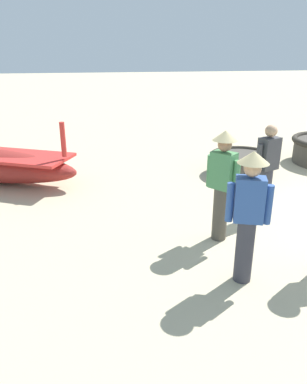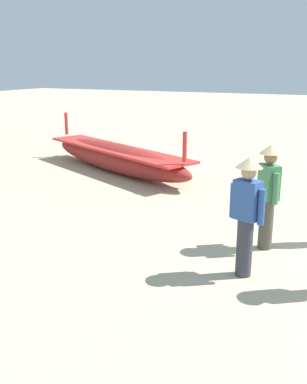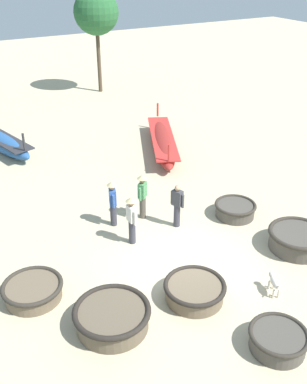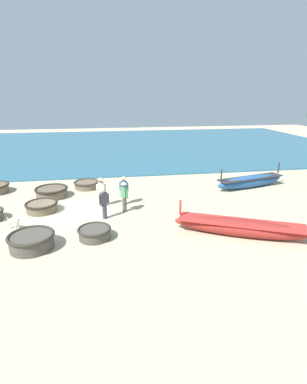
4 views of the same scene
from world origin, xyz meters
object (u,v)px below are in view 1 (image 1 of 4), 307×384
(coracle_front_right, at_px, (242,163))
(fisherman_with_hat, at_px, (222,179))
(fisherman_by_coracle, at_px, (267,168))
(fisherman_standing_right, at_px, (248,210))

(coracle_front_right, distance_m, fisherman_with_hat, 3.33)
(coracle_front_right, relative_size, fisherman_with_hat, 0.88)
(fisherman_by_coracle, height_order, fisherman_with_hat, fisherman_with_hat)
(coracle_front_right, relative_size, fisherman_by_coracle, 0.93)
(coracle_front_right, distance_m, fisherman_standing_right, 4.33)
(fisherman_standing_right, bearing_deg, fisherman_with_hat, -3.11)
(fisherman_with_hat, bearing_deg, fisherman_by_coracle, -54.38)
(coracle_front_right, bearing_deg, fisherman_by_coracle, 167.87)
(fisherman_standing_right, height_order, fisherman_with_hat, same)
(coracle_front_right, bearing_deg, fisherman_with_hat, 152.41)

